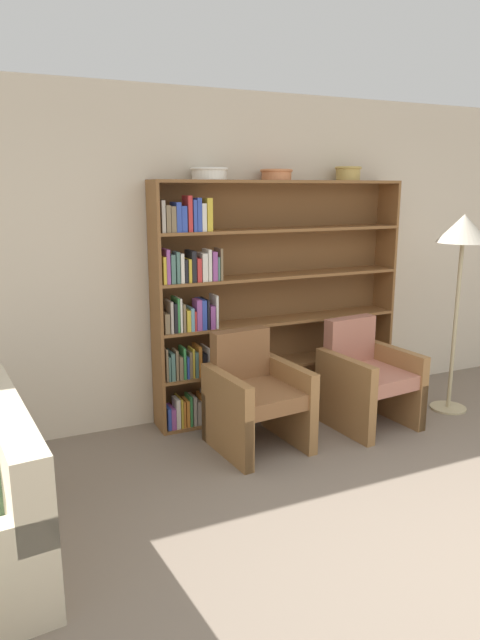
{
  "coord_description": "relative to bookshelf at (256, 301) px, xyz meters",
  "views": [
    {
      "loc": [
        -2.37,
        -1.74,
        1.97
      ],
      "look_at": [
        -0.55,
        2.26,
        0.95
      ],
      "focal_mm": 32.0,
      "sensor_mm": 36.0,
      "label": 1
    }
  ],
  "objects": [
    {
      "name": "armchair_cushioned",
      "position": [
        0.74,
        -0.61,
        -0.62
      ],
      "size": [
        0.71,
        0.74,
        0.88
      ],
      "rotation": [
        0.0,
        0.0,
        3.24
      ],
      "color": "olive",
      "rests_on": "ground"
    },
    {
      "name": "floor_lamp",
      "position": [
        1.63,
        -0.68,
        0.53
      ],
      "size": [
        0.45,
        0.45,
        1.75
      ],
      "color": "tan",
      "rests_on": "ground"
    },
    {
      "name": "bookshelf",
      "position": [
        0.0,
        0.0,
        0.0
      ],
      "size": [
        2.27,
        0.3,
        2.03
      ],
      "color": "brown",
      "rests_on": "ground"
    },
    {
      "name": "armchair_leather",
      "position": [
        -0.3,
        -0.61,
        -0.62
      ],
      "size": [
        0.7,
        0.74,
        0.88
      ],
      "rotation": [
        0.0,
        0.0,
        3.24
      ],
      "color": "olive",
      "rests_on": "ground"
    },
    {
      "name": "wall_back",
      "position": [
        0.24,
        0.17,
        0.36
      ],
      "size": [
        12.0,
        0.06,
        2.75
      ],
      "color": "beige",
      "rests_on": "ground"
    },
    {
      "name": "bowl_copper",
      "position": [
        -0.43,
        -0.02,
        1.07
      ],
      "size": [
        0.3,
        0.3,
        0.09
      ],
      "color": "silver",
      "rests_on": "bookshelf"
    },
    {
      "name": "bowl_stoneware",
      "position": [
        0.88,
        -0.02,
        1.08
      ],
      "size": [
        0.24,
        0.24,
        0.12
      ],
      "color": "tan",
      "rests_on": "bookshelf"
    },
    {
      "name": "bowl_terracotta",
      "position": [
        0.17,
        -0.02,
        1.07
      ],
      "size": [
        0.27,
        0.27,
        0.09
      ],
      "color": "#C67547",
      "rests_on": "bookshelf"
    }
  ]
}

